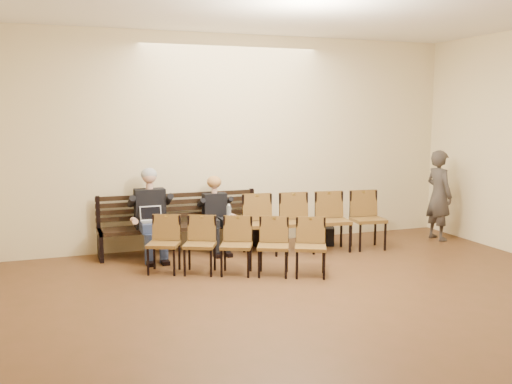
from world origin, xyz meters
TOP-DOWN VIEW (x-y plane):
  - ground at (0.00, 0.00)m, footprint 10.00×10.00m
  - room_walls at (0.00, 0.79)m, footprint 8.02×10.01m
  - bench at (-0.95, 4.65)m, footprint 2.60×0.90m
  - seated_man at (-1.45, 4.53)m, footprint 0.57×0.79m
  - seated_woman at (-0.41, 4.53)m, footprint 0.46×0.64m
  - laptop at (-1.47, 4.30)m, footprint 0.38×0.33m
  - water_bottle at (-0.27, 4.29)m, footprint 0.09×0.09m
  - bag at (1.40, 4.38)m, footprint 0.49×0.42m
  - passerby at (3.50, 4.05)m, footprint 0.47×0.68m
  - chair_row_front at (1.09, 4.00)m, footprint 2.37×0.81m
  - chair_row_back at (-0.51, 3.19)m, footprint 2.42×1.43m

SIDE VIEW (x-z plane):
  - ground at x=0.00m, z-range 0.00..0.00m
  - bag at x=1.40m, z-range 0.00..0.30m
  - bench at x=-0.95m, z-range 0.00..0.45m
  - chair_row_back at x=-0.51m, z-range 0.00..0.80m
  - chair_row_front at x=1.09m, z-range 0.00..0.95m
  - seated_woman at x=-0.41m, z-range 0.00..1.07m
  - laptop at x=-1.47m, z-range 0.45..0.69m
  - water_bottle at x=-0.27m, z-range 0.45..0.70m
  - seated_man at x=-1.45m, z-range 0.00..1.38m
  - passerby at x=3.50m, z-range 0.00..1.81m
  - room_walls at x=0.00m, z-range 0.78..4.29m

